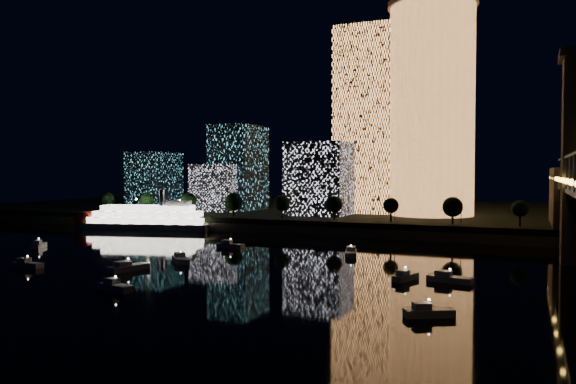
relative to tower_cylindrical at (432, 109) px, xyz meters
name	(u,v)px	position (x,y,z in m)	size (l,w,h in m)	color
ground	(240,281)	(-17.51, -123.66, -46.10)	(520.00, 520.00, 0.00)	black
far_bank	(405,214)	(-17.51, 36.34, -43.60)	(420.00, 160.00, 5.00)	black
seawall	(357,233)	(-17.51, -41.66, -44.60)	(420.00, 6.00, 3.00)	#6B5E4C
tower_cylindrical	(432,109)	(0.00, 0.00, 0.00)	(34.00, 34.00, 81.94)	#FF9F51
tower_rectangular	(368,121)	(-27.09, 6.90, -3.15)	(23.85, 23.85, 75.89)	#FF9F51
midrise_blocks	(237,176)	(-81.10, -7.99, -26.24)	(103.66, 36.26, 37.26)	white
riverboat	(142,219)	(-99.60, -48.83, -42.05)	(53.30, 22.44, 15.76)	silver
motorboats	(228,264)	(-27.20, -111.25, -45.28)	(121.97, 65.16, 2.78)	silver
esplanade_trees	(275,203)	(-50.33, -35.66, -35.63)	(165.25, 6.75, 8.87)	black
street_lamps	(279,206)	(-51.51, -29.66, -37.07)	(132.70, 0.70, 5.65)	black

